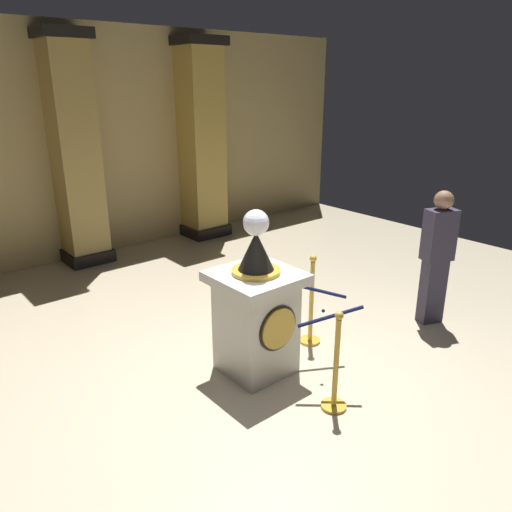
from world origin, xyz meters
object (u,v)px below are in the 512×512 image
(stanchion_near, at_px, (335,376))
(stanchion_far, at_px, (311,312))
(pedestal_clock, at_px, (256,311))
(bystander_guest, at_px, (437,255))

(stanchion_near, relative_size, stanchion_far, 0.92)
(stanchion_far, bearing_deg, stanchion_near, -125.66)
(pedestal_clock, xyz_separation_m, stanchion_far, (0.86, 0.04, -0.30))
(stanchion_near, height_order, bystander_guest, bystander_guest)
(pedestal_clock, bearing_deg, bystander_guest, -13.07)
(pedestal_clock, height_order, stanchion_near, pedestal_clock)
(stanchion_far, distance_m, bystander_guest, 1.74)
(pedestal_clock, height_order, bystander_guest, pedestal_clock)
(stanchion_near, bearing_deg, stanchion_far, 54.34)
(stanchion_near, height_order, stanchion_far, stanchion_far)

